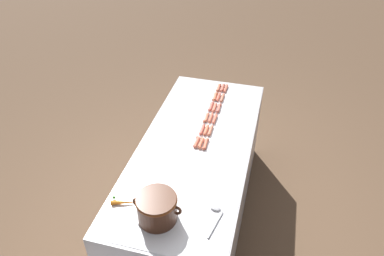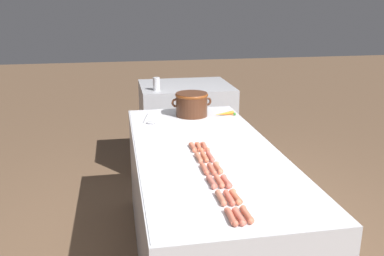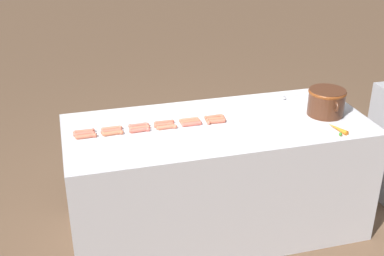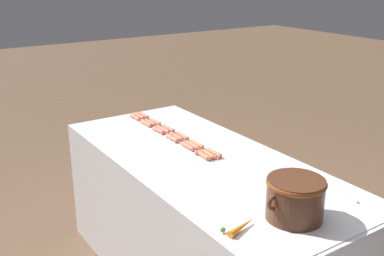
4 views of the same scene
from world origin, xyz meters
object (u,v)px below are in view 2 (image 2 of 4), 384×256
at_px(hot_dog_10, 204,157).
at_px(hot_dog_14, 226,181).
at_px(hot_dog_6, 239,216).
at_px(hot_dog_8, 219,181).
at_px(hot_dog_7, 229,198).
at_px(bean_pot, 192,103).
at_px(hot_dog_5, 193,147).
at_px(hot_dog_9, 212,169).
at_px(hot_dog_12, 247,214).
at_px(serving_spoon, 149,121).
at_px(hot_dog_11, 199,147).
at_px(carrot, 224,114).
at_px(hot_dog_13, 236,197).
at_px(hot_dog_15, 218,168).
at_px(hot_dog_4, 199,157).
at_px(back_cabinet, 186,127).
at_px(hot_dog_2, 212,182).
at_px(hot_dog_0, 231,217).
at_px(hot_dog_16, 210,156).
at_px(hot_dog_17, 205,147).
at_px(soda_can, 156,84).
at_px(hot_dog_1, 221,198).

relative_size(hot_dog_10, hot_dog_14, 1.00).
xyz_separation_m(hot_dog_6, hot_dog_8, (0.01, 0.36, 0.00)).
bearing_deg(hot_dog_7, hot_dog_8, 89.97).
bearing_deg(bean_pot, hot_dog_5, -99.81).
distance_m(hot_dog_9, hot_dog_12, 0.51).
xyz_separation_m(hot_dog_9, serving_spoon, (-0.25, 1.00, -0.01)).
distance_m(hot_dog_11, carrot, 0.80).
xyz_separation_m(hot_dog_13, hot_dog_15, (0.00, 0.35, 0.00)).
xyz_separation_m(hot_dog_4, hot_dog_14, (0.07, -0.35, 0.00)).
bearing_deg(bean_pot, hot_dog_10, -95.87).
xyz_separation_m(hot_dog_7, hot_dog_12, (0.03, -0.16, 0.00)).
xyz_separation_m(hot_dog_14, hot_dog_15, (0.00, 0.18, 0.00)).
height_order(back_cabinet, hot_dog_7, back_cabinet).
bearing_deg(hot_dog_2, hot_dog_0, -89.82).
bearing_deg(hot_dog_8, hot_dog_16, 84.75).
bearing_deg(hot_dog_12, hot_dog_0, -174.19).
height_order(hot_dog_13, hot_dog_17, same).
distance_m(hot_dog_6, bean_pot, 1.65).
bearing_deg(hot_dog_15, hot_dog_9, -165.87).
bearing_deg(hot_dog_5, hot_dog_7, -86.88).
height_order(hot_dog_5, hot_dog_10, same).
height_order(hot_dog_9, bean_pot, bean_pot).
xyz_separation_m(back_cabinet, hot_dog_8, (-0.21, -2.27, 0.41)).
height_order(hot_dog_6, hot_dog_9, same).
height_order(hot_dog_5, hot_dog_14, same).
bearing_deg(bean_pot, soda_can, 104.71).
xyz_separation_m(hot_dog_0, hot_dog_5, (0.00, 0.88, 0.00)).
height_order(hot_dog_7, serving_spoon, hot_dog_7).
relative_size(hot_dog_0, serving_spoon, 0.52).
relative_size(hot_dog_6, bean_pot, 0.43).
xyz_separation_m(hot_dog_2, hot_dog_12, (0.07, -0.35, 0.00)).
relative_size(hot_dog_0, hot_dog_4, 1.00).
distance_m(hot_dog_0, hot_dog_15, 0.53).
relative_size(hot_dog_8, hot_dog_15, 1.00).
relative_size(hot_dog_6, hot_dog_8, 1.00).
distance_m(hot_dog_0, hot_dog_11, 0.87).
bearing_deg(hot_dog_14, hot_dog_2, 174.76).
height_order(hot_dog_14, soda_can, soda_can).
height_order(bean_pot, carrot, bean_pot).
xyz_separation_m(hot_dog_4, hot_dog_9, (0.04, -0.18, 0.00)).
xyz_separation_m(hot_dog_10, hot_dog_13, (0.04, -0.52, 0.00)).
relative_size(hot_dog_7, serving_spoon, 0.52).
xyz_separation_m(hot_dog_7, hot_dog_15, (0.04, 0.36, 0.00)).
relative_size(back_cabinet, soda_can, 7.34).
distance_m(hot_dog_1, serving_spoon, 1.36).
distance_m(hot_dog_0, hot_dog_1, 0.18).
bearing_deg(hot_dog_12, hot_dog_6, -166.55).
relative_size(hot_dog_8, hot_dog_11, 1.00).
height_order(hot_dog_11, hot_dog_13, same).
bearing_deg(hot_dog_17, hot_dog_15, -90.02).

